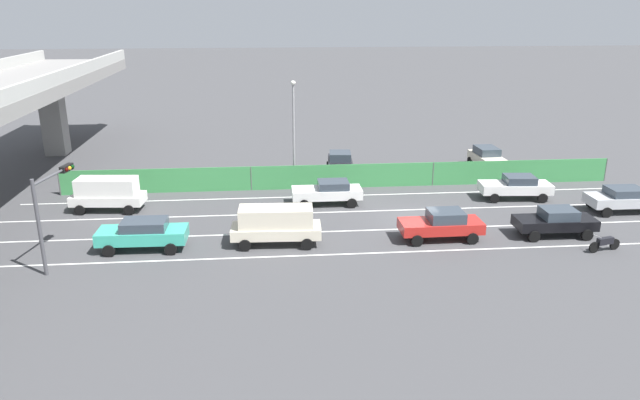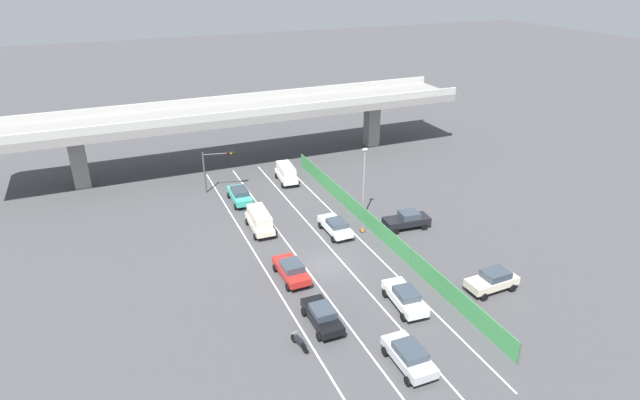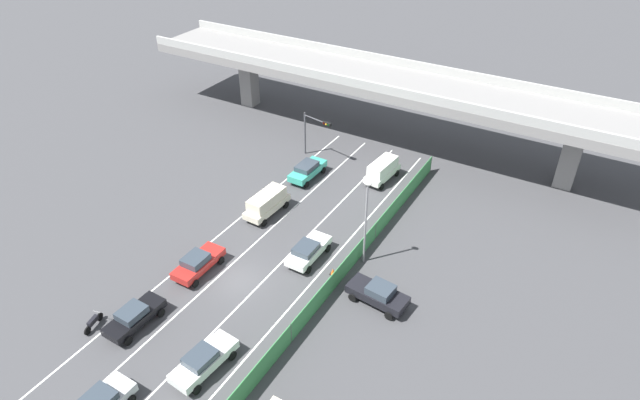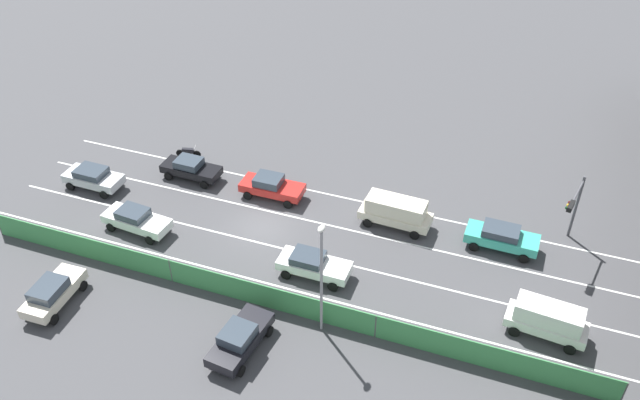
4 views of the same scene
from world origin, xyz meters
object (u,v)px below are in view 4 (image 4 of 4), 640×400
at_px(car_taxi_teal, 502,237).
at_px(car_sedan_silver, 93,177).
at_px(traffic_light, 574,205).
at_px(traffic_cone, 288,298).
at_px(parked_sedan_cream, 53,292).
at_px(motorcycle, 188,152).
at_px(car_sedan_black, 191,168).
at_px(car_van_cream, 396,211).
at_px(car_sedan_red, 271,186).
at_px(parked_sedan_dark, 240,338).
at_px(car_sedan_white, 313,264).
at_px(car_van_white, 548,319).
at_px(car_hatchback_white, 136,219).
at_px(street_lamp, 321,270).

bearing_deg(car_taxi_teal, car_sedan_silver, -83.20).
height_order(traffic_light, traffic_cone, traffic_light).
distance_m(parked_sedan_cream, traffic_cone, 13.76).
bearing_deg(car_taxi_teal, motorcycle, -95.79).
xyz_separation_m(car_sedan_black, car_van_cream, (0.15, 15.64, 0.32)).
distance_m(car_taxi_teal, car_sedan_silver, 28.94).
bearing_deg(car_sedan_red, parked_sedan_dark, 16.52).
relative_size(parked_sedan_dark, traffic_cone, 8.32).
distance_m(car_sedan_white, car_sedan_silver, 18.48).
bearing_deg(car_van_white, traffic_cone, -79.78).
height_order(car_van_white, car_sedan_red, car_van_white).
xyz_separation_m(car_van_cream, parked_sedan_dark, (13.42, -5.12, -0.27)).
bearing_deg(car_taxi_teal, traffic_light, 111.37).
bearing_deg(car_hatchback_white, car_sedan_silver, -119.12).
height_order(car_sedan_red, traffic_light, traffic_light).
bearing_deg(car_sedan_white, car_sedan_black, -118.61).
distance_m(car_hatchback_white, street_lamp, 15.57).
bearing_deg(car_sedan_white, parked_sedan_dark, -13.17).
relative_size(car_hatchback_white, car_van_cream, 0.98).
relative_size(car_sedan_white, parked_sedan_dark, 0.97).
height_order(car_van_white, traffic_light, traffic_light).
height_order(car_hatchback_white, traffic_light, traffic_light).
height_order(car_taxi_teal, car_sedan_silver, car_taxi_teal).
bearing_deg(traffic_cone, car_van_cream, 155.83).
distance_m(car_hatchback_white, traffic_light, 28.26).
xyz_separation_m(car_hatchback_white, street_lamp, (3.98, 14.60, 3.65)).
distance_m(motorcycle, traffic_light, 28.28).
bearing_deg(parked_sedan_dark, car_sedan_red, -163.48).
xyz_separation_m(car_taxi_teal, traffic_light, (-1.50, 3.84, 2.55)).
distance_m(car_sedan_black, car_van_white, 26.90).
height_order(car_taxi_teal, parked_sedan_dark, parked_sedan_dark).
xyz_separation_m(car_van_white, car_sedan_red, (-6.58, -19.56, -0.31)).
relative_size(car_sedan_silver, street_lamp, 0.57).
relative_size(car_hatchback_white, parked_sedan_cream, 1.12).
distance_m(car_van_cream, traffic_cone, 10.02).
xyz_separation_m(car_sedan_white, traffic_cone, (2.63, -0.59, -0.62)).
xyz_separation_m(parked_sedan_cream, street_lamp, (-3.61, 15.42, 3.59)).
height_order(car_sedan_white, street_lamp, street_lamp).
height_order(car_hatchback_white, car_sedan_red, car_sedan_red).
xyz_separation_m(car_sedan_silver, traffic_cone, (5.76, 17.62, -0.63)).
bearing_deg(street_lamp, car_sedan_silver, -109.36).
relative_size(parked_sedan_cream, parked_sedan_dark, 0.92).
bearing_deg(car_van_white, car_hatchback_white, -90.03).
bearing_deg(car_van_white, car_sedan_white, -90.03).
bearing_deg(car_sedan_black, parked_sedan_dark, 37.77).
bearing_deg(car_sedan_silver, car_sedan_white, 80.24).
height_order(car_van_white, car_sedan_silver, car_van_white).
distance_m(car_van_cream, car_sedan_silver, 21.96).
bearing_deg(street_lamp, car_sedan_red, -144.05).
bearing_deg(car_sedan_white, car_sedan_silver, -99.76).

